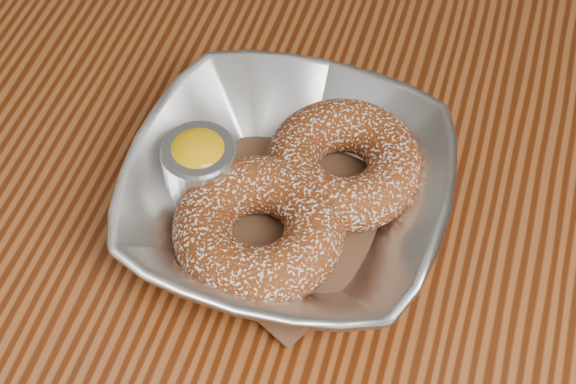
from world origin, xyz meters
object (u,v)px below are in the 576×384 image
(serving_bowl, at_px, (288,196))
(donut_back, at_px, (344,164))
(table, at_px, (163,266))
(donut_front, at_px, (259,229))
(ramekin, at_px, (200,168))

(serving_bowl, height_order, donut_back, serving_bowl)
(table, height_order, donut_back, donut_back)
(donut_front, height_order, ramekin, ramekin)
(table, distance_m, ramekin, 0.14)
(table, distance_m, donut_front, 0.16)
(serving_bowl, relative_size, ramekin, 3.84)
(serving_bowl, relative_size, donut_front, 1.92)
(donut_back, bearing_deg, donut_front, -119.55)
(donut_front, bearing_deg, donut_back, 60.45)
(table, xyz_separation_m, donut_back, (0.13, 0.04, 0.13))
(donut_front, bearing_deg, serving_bowl, 74.28)
(serving_bowl, bearing_deg, table, -175.88)
(serving_bowl, xyz_separation_m, ramekin, (-0.06, -0.00, 0.01))
(table, bearing_deg, donut_back, 17.77)
(ramekin, bearing_deg, serving_bowl, 2.49)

